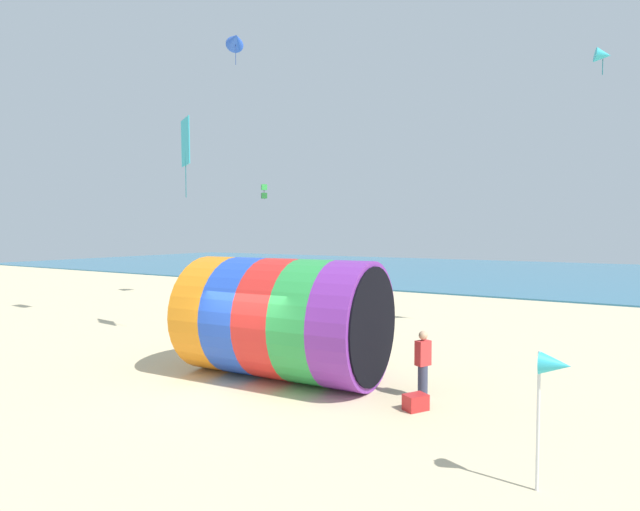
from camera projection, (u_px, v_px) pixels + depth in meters
ground_plane at (243, 391)px, 12.71m from camera, size 120.00×120.00×0.00m
sea at (523, 273)px, 48.49m from camera, size 120.00×40.00×0.10m
giant_inflatable_tube at (284, 318)px, 13.86m from camera, size 5.61×3.65×3.33m
kite_handler at (423, 364)px, 12.16m from camera, size 0.36×0.42×1.66m
kite_cyan_diamond at (185, 143)px, 18.67m from camera, size 1.06×0.65×2.95m
kite_blue_delta at (236, 40)px, 27.32m from camera, size 1.50×1.49×1.91m
kite_cyan_delta at (603, 55)px, 18.33m from camera, size 0.72×0.66×1.02m
kite_green_box at (264, 191)px, 27.31m from camera, size 0.40×0.40×0.82m
bystander_near_water at (218, 291)px, 26.35m from camera, size 0.28×0.39×1.79m
beach_flag at (553, 369)px, 7.64m from camera, size 0.47×0.36×2.22m
cooler_box at (416, 402)px, 11.37m from camera, size 0.58×0.63×0.36m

